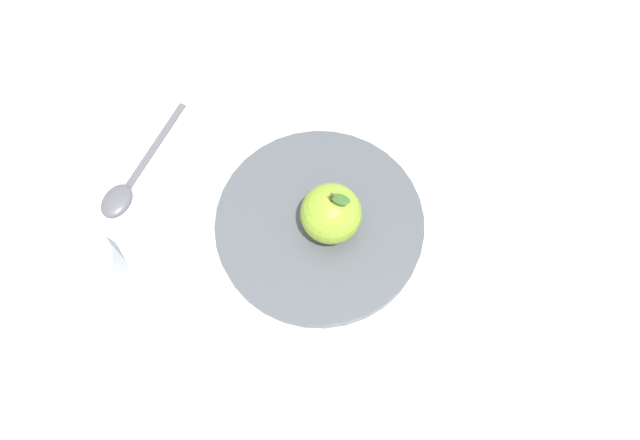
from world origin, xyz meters
TOP-DOWN VIEW (x-y plane):
  - ground_plane at (0.00, 0.00)m, footprint 2.40×2.40m
  - dinner_plate at (0.04, 0.00)m, footprint 0.25×0.25m
  - apple at (0.05, -0.00)m, footprint 0.07×0.07m
  - cup at (-0.18, -0.15)m, footprint 0.07×0.07m
  - knife at (-0.13, 0.00)m, footprint 0.05×0.22m
  - spoon at (-0.21, -0.03)m, footprint 0.04×0.18m

SIDE VIEW (x-z plane):
  - ground_plane at x=0.00m, z-range 0.00..0.00m
  - knife at x=-0.13m, z-range 0.00..0.01m
  - spoon at x=-0.21m, z-range 0.00..0.01m
  - dinner_plate at x=0.04m, z-range 0.00..0.02m
  - cup at x=-0.18m, z-range 0.00..0.08m
  - apple at x=0.05m, z-range 0.01..0.10m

